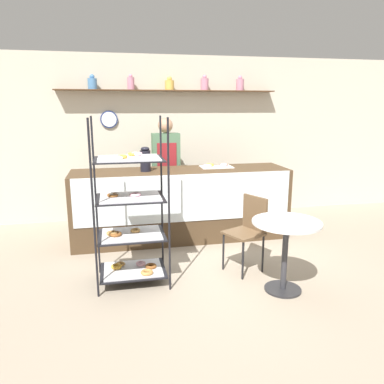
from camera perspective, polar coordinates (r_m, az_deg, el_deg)
The scene contains 9 objects.
ground_plane at distance 4.50m, azimuth 1.09°, elevation -11.87°, with size 14.00×14.00×0.00m, color gray.
back_wall at distance 6.42m, azimuth -3.62°, elevation 8.30°, with size 10.00×0.30×2.70m.
display_counter at distance 5.40m, azimuth -1.64°, elevation -1.87°, with size 3.06×0.76×1.01m.
pastry_rack at distance 4.05m, azimuth -9.36°, elevation -3.53°, with size 0.76×0.59×1.79m.
person_worker at distance 5.92m, azimuth -3.98°, elevation 3.78°, with size 0.43×0.24×1.71m.
cafe_table at distance 3.96m, azimuth 14.09°, elevation -6.95°, with size 0.70×0.70×0.76m.
cafe_chair at distance 4.40m, azimuth 8.68°, elevation -5.08°, with size 0.51×0.51×0.87m.
coffee_carafe at distance 5.18m, azimuth -7.12°, elevation 4.95°, with size 0.14×0.14×0.34m.
donut_tray_counter at distance 5.51m, azimuth 3.46°, elevation 3.99°, with size 0.46×0.30×0.05m.
Camera 1 is at (-0.92, -3.98, 1.90)m, focal length 35.00 mm.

